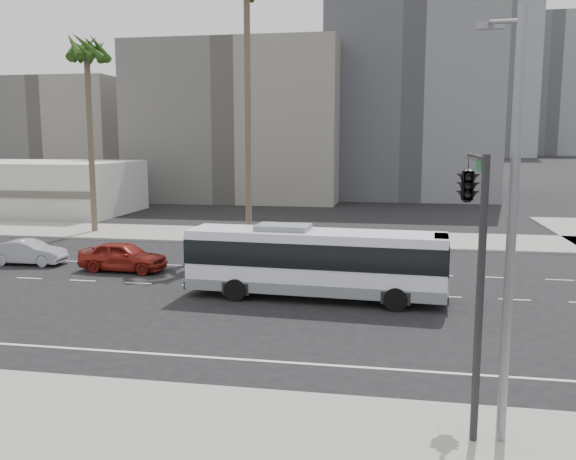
% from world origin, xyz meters
% --- Properties ---
extents(ground, '(700.00, 700.00, 0.00)m').
position_xyz_m(ground, '(0.00, 0.00, 0.00)').
color(ground, black).
rests_on(ground, ground).
extents(sidewalk_north, '(120.00, 7.00, 0.15)m').
position_xyz_m(sidewalk_north, '(0.00, 15.50, 0.07)').
color(sidewalk_north, gray).
rests_on(sidewalk_north, ground).
extents(sidewalk_south, '(120.00, 7.00, 0.15)m').
position_xyz_m(sidewalk_south, '(0.00, -15.50, 0.07)').
color(sidewalk_south, gray).
rests_on(sidewalk_south, ground).
extents(commercial_low, '(22.00, 12.16, 5.00)m').
position_xyz_m(commercial_low, '(-30.00, 25.99, 2.50)').
color(commercial_low, beige).
rests_on(commercial_low, ground).
extents(midrise_beige_west, '(24.00, 18.00, 18.00)m').
position_xyz_m(midrise_beige_west, '(-12.00, 45.00, 9.00)').
color(midrise_beige_west, '#625F5C').
rests_on(midrise_beige_west, ground).
extents(midrise_gray_center, '(20.00, 20.00, 26.00)m').
position_xyz_m(midrise_gray_center, '(8.00, 52.00, 13.00)').
color(midrise_gray_center, '#4F5056').
rests_on(midrise_gray_center, ground).
extents(midrise_beige_far, '(18.00, 16.00, 15.00)m').
position_xyz_m(midrise_beige_far, '(-38.00, 50.00, 7.50)').
color(midrise_beige_far, '#625F5C').
rests_on(midrise_beige_far, ground).
extents(civic_tower, '(42.00, 42.00, 129.00)m').
position_xyz_m(civic_tower, '(-2.00, 250.00, 38.83)').
color(civic_tower, beige).
rests_on(civic_tower, ground).
extents(highrise_right, '(26.00, 26.00, 70.00)m').
position_xyz_m(highrise_right, '(45.00, 230.00, 35.00)').
color(highrise_right, slate).
rests_on(highrise_right, ground).
extents(highrise_far, '(22.00, 22.00, 60.00)m').
position_xyz_m(highrise_far, '(70.00, 260.00, 30.00)').
color(highrise_far, slate).
rests_on(highrise_far, ground).
extents(city_bus, '(11.73, 3.27, 3.33)m').
position_xyz_m(city_bus, '(3.13, -1.31, 1.75)').
color(city_bus, white).
rests_on(city_bus, ground).
extents(car_a, '(2.15, 4.88, 1.63)m').
position_xyz_m(car_a, '(-7.99, 2.60, 0.82)').
color(car_a, maroon).
rests_on(car_a, ground).
extents(car_b, '(1.63, 4.34, 1.41)m').
position_xyz_m(car_b, '(-14.16, 3.31, 0.71)').
color(car_b, '#9A9CA3').
rests_on(car_b, ground).
extents(streetlight_corner, '(0.84, 4.92, 10.46)m').
position_xyz_m(streetlight_corner, '(9.24, -13.33, 5.92)').
color(streetlight_corner, slate).
rests_on(streetlight_corner, ground).
extents(traffic_signal, '(3.12, 4.09, 6.83)m').
position_xyz_m(traffic_signal, '(8.63, -10.77, 5.70)').
color(traffic_signal, '#262628').
rests_on(traffic_signal, ground).
extents(palm_mid, '(4.77, 4.77, 14.75)m').
position_xyz_m(palm_mid, '(-16.24, 15.10, 13.27)').
color(palm_mid, brown).
rests_on(palm_mid, ground).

